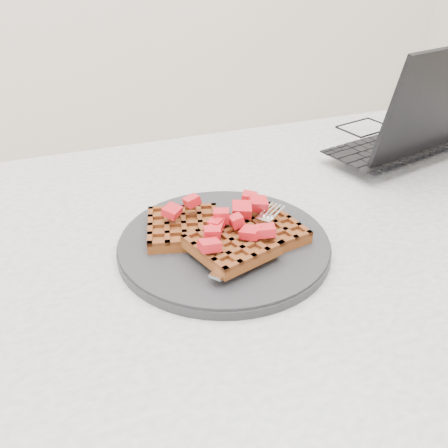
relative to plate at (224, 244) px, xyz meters
name	(u,v)px	position (x,y,z in m)	size (l,w,h in m)	color
table	(270,296)	(0.08, 0.01, -0.12)	(1.20, 0.80, 0.75)	beige
plate	(224,244)	(0.00, 0.00, 0.00)	(0.28, 0.28, 0.02)	black
waffles	(225,234)	(0.00, 0.00, 0.02)	(0.21, 0.19, 0.03)	brown
strawberry_pile	(224,215)	(0.00, 0.00, 0.05)	(0.15, 0.15, 0.02)	#A10914
fork	(254,242)	(0.03, -0.03, 0.02)	(0.02, 0.18, 0.02)	silver
laptop	(398,133)	(0.43, 0.20, 0.03)	(0.36, 0.30, 0.22)	black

